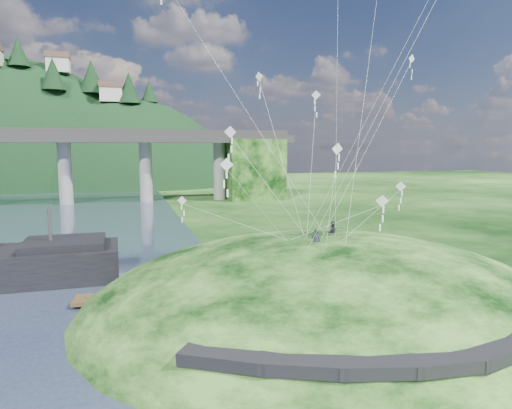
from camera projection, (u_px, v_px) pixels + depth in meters
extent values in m
plane|color=black|center=(222.00, 329.00, 28.54)|extent=(320.00, 320.00, 0.00)
ellipsoid|color=black|center=(325.00, 326.00, 32.86)|extent=(36.00, 32.00, 13.00)
cube|color=black|center=(226.00, 358.00, 20.25)|extent=(4.32, 3.62, 0.71)
cube|color=black|center=(303.00, 364.00, 19.50)|extent=(4.10, 2.97, 0.61)
cube|color=black|center=(377.00, 366.00, 19.39)|extent=(3.85, 2.37, 0.62)
cube|color=black|center=(444.00, 362.00, 19.80)|extent=(3.62, 1.83, 0.66)
cube|color=black|center=(496.00, 351.00, 20.83)|extent=(3.82, 2.27, 0.68)
cylinder|color=gray|center=(65.00, 172.00, 89.78)|extent=(2.60, 2.60, 13.00)
cylinder|color=gray|center=(146.00, 171.00, 94.10)|extent=(2.60, 2.60, 13.00)
cylinder|color=gray|center=(219.00, 170.00, 98.42)|extent=(2.60, 2.60, 13.00)
cube|color=black|center=(253.00, 169.00, 100.51)|extent=(12.00, 11.00, 13.00)
ellipsoid|color=black|center=(6.00, 205.00, 138.12)|extent=(96.00, 68.00, 88.00)
ellipsoid|color=black|center=(126.00, 217.00, 140.76)|extent=(76.00, 56.00, 72.00)
cone|color=black|center=(18.00, 52.00, 121.89)|extent=(5.83, 5.83, 7.67)
cone|color=black|center=(53.00, 74.00, 120.43)|extent=(6.47, 6.47, 8.51)
cone|color=black|center=(91.00, 77.00, 129.49)|extent=(7.13, 7.13, 9.38)
cone|color=black|center=(129.00, 88.00, 128.01)|extent=(6.56, 6.56, 8.63)
cone|color=black|center=(149.00, 92.00, 135.00)|extent=(4.88, 4.88, 6.42)
cube|color=beige|center=(58.00, 66.00, 128.59)|extent=(6.00, 5.00, 4.00)
cube|color=brown|center=(58.00, 56.00, 128.25)|extent=(6.40, 5.40, 1.60)
cube|color=beige|center=(111.00, 95.00, 127.82)|extent=(6.00, 5.00, 4.00)
cube|color=brown|center=(111.00, 85.00, 127.48)|extent=(6.40, 5.40, 1.60)
cube|color=black|center=(65.00, 243.00, 38.95)|extent=(6.55, 5.47, 0.65)
cylinder|color=#2D2B2B|center=(50.00, 228.00, 38.47)|extent=(0.26, 0.26, 3.26)
cube|color=#3E2F19|center=(164.00, 296.00, 33.56)|extent=(12.89, 3.67, 0.32)
cylinder|color=#3E2F19|center=(87.00, 303.00, 32.76)|extent=(0.27, 0.27, 0.91)
cylinder|color=#3E2F19|center=(126.00, 301.00, 33.17)|extent=(0.27, 0.27, 0.91)
cylinder|color=#3E2F19|center=(164.00, 299.00, 33.58)|extent=(0.27, 0.27, 0.91)
cylinder|color=#3E2F19|center=(201.00, 297.00, 34.00)|extent=(0.27, 0.27, 0.91)
cylinder|color=#3E2F19|center=(238.00, 296.00, 34.41)|extent=(0.27, 0.27, 0.91)
imported|color=#242530|center=(316.00, 229.00, 30.76)|extent=(0.67, 0.50, 1.67)
imported|color=#242530|center=(332.00, 221.00, 34.11)|extent=(0.97, 0.82, 1.75)
cube|color=white|center=(182.00, 201.00, 35.48)|extent=(0.69, 0.27, 0.70)
cube|color=white|center=(182.00, 207.00, 35.54)|extent=(0.09, 0.03, 0.41)
cube|color=white|center=(182.00, 213.00, 35.60)|extent=(0.09, 0.03, 0.41)
cube|color=white|center=(182.00, 220.00, 35.67)|extent=(0.09, 0.03, 0.41)
cube|color=white|center=(230.00, 132.00, 30.46)|extent=(0.77, 0.31, 0.79)
cube|color=white|center=(230.00, 141.00, 30.54)|extent=(0.10, 0.03, 0.47)
cube|color=white|center=(230.00, 149.00, 30.61)|extent=(0.10, 0.03, 0.47)
cube|color=white|center=(230.00, 158.00, 30.68)|extent=(0.10, 0.03, 0.47)
cube|color=white|center=(401.00, 186.00, 39.96)|extent=(0.77, 0.50, 0.86)
cube|color=white|center=(400.00, 193.00, 40.04)|extent=(0.11, 0.05, 0.51)
cube|color=white|center=(400.00, 200.00, 40.12)|extent=(0.11, 0.05, 0.51)
cube|color=white|center=(400.00, 207.00, 40.20)|extent=(0.11, 0.05, 0.51)
cube|color=white|center=(163.00, 2.00, 29.22)|extent=(0.10, 0.06, 0.45)
cube|color=white|center=(412.00, 59.00, 35.70)|extent=(0.65, 0.27, 0.67)
cube|color=white|center=(411.00, 65.00, 35.76)|extent=(0.08, 0.06, 0.39)
cube|color=white|center=(411.00, 71.00, 35.82)|extent=(0.08, 0.06, 0.39)
cube|color=white|center=(411.00, 78.00, 35.88)|extent=(0.08, 0.06, 0.39)
cube|color=white|center=(337.00, 149.00, 28.83)|extent=(0.76, 0.19, 0.75)
cube|color=white|center=(337.00, 157.00, 28.89)|extent=(0.10, 0.04, 0.44)
cube|color=white|center=(337.00, 166.00, 28.96)|extent=(0.10, 0.04, 0.44)
cube|color=white|center=(337.00, 174.00, 29.03)|extent=(0.10, 0.04, 0.44)
cube|color=white|center=(259.00, 77.00, 36.81)|extent=(0.43, 0.63, 0.71)
cube|color=white|center=(259.00, 83.00, 36.88)|extent=(0.09, 0.07, 0.42)
cube|color=white|center=(259.00, 90.00, 36.94)|extent=(0.09, 0.07, 0.42)
cube|color=white|center=(259.00, 96.00, 37.01)|extent=(0.09, 0.07, 0.42)
cube|color=white|center=(316.00, 95.00, 37.61)|extent=(0.63, 0.48, 0.74)
cube|color=white|center=(316.00, 102.00, 37.67)|extent=(0.10, 0.05, 0.44)
cube|color=white|center=(316.00, 108.00, 37.74)|extent=(0.10, 0.05, 0.44)
cube|color=white|center=(316.00, 115.00, 37.81)|extent=(0.10, 0.05, 0.44)
cube|color=white|center=(227.00, 165.00, 22.65)|extent=(0.68, 0.18, 0.67)
cube|color=white|center=(227.00, 174.00, 22.71)|extent=(0.09, 0.02, 0.39)
cube|color=white|center=(227.00, 184.00, 22.77)|extent=(0.09, 0.02, 0.39)
cube|color=white|center=(227.00, 193.00, 22.83)|extent=(0.09, 0.02, 0.39)
cube|color=white|center=(382.00, 201.00, 31.31)|extent=(0.79, 0.43, 0.84)
cube|color=white|center=(382.00, 210.00, 31.39)|extent=(0.11, 0.04, 0.50)
cube|color=white|center=(382.00, 218.00, 31.46)|extent=(0.11, 0.04, 0.50)
cube|color=white|center=(381.00, 227.00, 31.54)|extent=(0.11, 0.04, 0.50)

